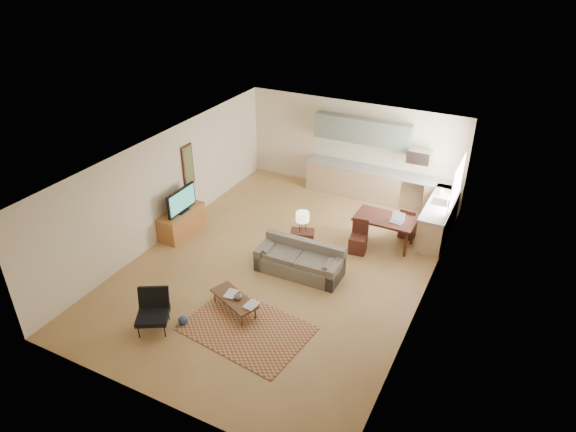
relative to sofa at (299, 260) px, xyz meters
The scene contains 25 objects.
room 1.12m from the sofa, 166.46° to the left, with size 9.00×9.00×9.00m.
kitchen_counter_back 4.32m from the sofa, 84.73° to the left, with size 4.26×0.64×0.92m, color tan, non-canonical shape.
kitchen_counter_right 3.96m from the sofa, 52.13° to the left, with size 0.64×2.26×0.92m, color tan, non-canonical shape.
kitchen_range 4.56m from the sofa, 70.81° to the left, with size 0.62×0.62×0.90m, color #A5A8AD.
kitchen_microwave 4.73m from the sofa, 70.89° to the left, with size 0.62×0.40×0.35m, color #A5A8AD.
upper_cabinets 4.73m from the sofa, 92.61° to the left, with size 2.80×0.34×0.70m, color slate.
window_right 4.31m from the sofa, 48.85° to the left, with size 0.02×1.40×1.05m, color white.
wall_art_left 4.03m from the sofa, 164.62° to the left, with size 0.06×0.42×1.10m, color olive, non-canonical shape.
triptych 4.84m from the sofa, 97.48° to the left, with size 1.70×0.04×0.50m, color #F6DEBF, non-canonical shape.
rug 2.22m from the sofa, 92.51° to the right, with size 2.38×1.65×0.02m, color brown.
sofa is the anchor object (origin of this frame).
coffee_table 1.93m from the sofa, 108.36° to the right, with size 1.13×0.45×0.34m, color #4B2F1B, non-canonical shape.
book_a 1.96m from the sofa, 115.04° to the right, with size 0.27×0.34×0.03m, color maroon.
book_b 1.88m from the sofa, 98.55° to the right, with size 0.27×0.35×0.02m, color navy.
vase 1.88m from the sofa, 105.53° to the right, with size 0.18×0.18×0.18m, color black.
armchair 3.46m from the sofa, 119.98° to the right, with size 0.70×0.70×0.79m, color black, non-canonical shape.
tv_credenza 3.48m from the sofa, behind, with size 0.53×1.37×0.63m, color #985929, non-canonical shape.
tv 3.47m from the sofa, behind, with size 0.11×1.06×0.63m, color black, non-canonical shape.
console_table 0.77m from the sofa, 110.73° to the left, with size 0.56×0.37×0.65m, color #381912, non-canonical shape.
table_lamp 0.95m from the sofa, 110.73° to the left, with size 0.31×0.31×0.52m, color beige, non-canonical shape.
dining_table 2.46m from the sofa, 56.99° to the left, with size 1.47×0.84×0.74m, color #381912, non-canonical shape.
dining_chair_near 1.68m from the sofa, 58.04° to the left, with size 0.40×0.42×0.83m, color #381912, non-canonical shape.
dining_chair_far 3.23m from the sofa, 56.45° to the left, with size 0.40×0.42×0.84m, color #381912, non-canonical shape.
laptop 2.60m from the sofa, 50.24° to the left, with size 0.31×0.24×0.24m, color #A5A8AD, non-canonical shape.
soap_bottle 4.33m from the sofa, 57.05° to the left, with size 0.09×0.09×0.19m, color #F6DEBF.
Camera 1 is at (4.63, -8.85, 6.92)m, focal length 32.00 mm.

